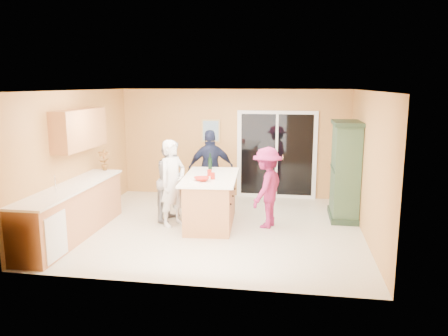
# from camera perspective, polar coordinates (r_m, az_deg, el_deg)

# --- Properties ---
(floor) EXTENTS (5.50, 5.50, 0.00)m
(floor) POSITION_cam_1_polar(r_m,az_deg,el_deg) (8.49, -1.12, -7.74)
(floor) COLOR beige
(floor) RESTS_ON ground
(ceiling) EXTENTS (5.50, 5.00, 0.10)m
(ceiling) POSITION_cam_1_polar(r_m,az_deg,el_deg) (8.05, -1.18, 10.09)
(ceiling) COLOR white
(ceiling) RESTS_ON wall_back
(wall_back) EXTENTS (5.50, 0.10, 2.60)m
(wall_back) POSITION_cam_1_polar(r_m,az_deg,el_deg) (10.61, 1.23, 3.24)
(wall_back) COLOR #E5B35E
(wall_back) RESTS_ON ground
(wall_front) EXTENTS (5.50, 0.10, 2.60)m
(wall_front) POSITION_cam_1_polar(r_m,az_deg,el_deg) (5.78, -5.52, -3.32)
(wall_front) COLOR #E5B35E
(wall_front) RESTS_ON ground
(wall_left) EXTENTS (0.10, 5.00, 2.60)m
(wall_left) POSITION_cam_1_polar(r_m,az_deg,el_deg) (9.06, -18.53, 1.36)
(wall_left) COLOR #E5B35E
(wall_left) RESTS_ON ground
(wall_right) EXTENTS (0.10, 5.00, 2.60)m
(wall_right) POSITION_cam_1_polar(r_m,az_deg,el_deg) (8.15, 18.24, 0.36)
(wall_right) COLOR #E5B35E
(wall_right) RESTS_ON ground
(left_cabinet_run) EXTENTS (0.65, 3.05, 1.24)m
(left_cabinet_run) POSITION_cam_1_polar(r_m,az_deg,el_deg) (8.20, -19.66, -5.69)
(left_cabinet_run) COLOR #BA7448
(left_cabinet_run) RESTS_ON floor
(upper_cabinets) EXTENTS (0.35, 1.60, 0.75)m
(upper_cabinets) POSITION_cam_1_polar(r_m,az_deg,el_deg) (8.73, -18.34, 4.84)
(upper_cabinets) COLOR #BA7448
(upper_cabinets) RESTS_ON wall_left
(sliding_door) EXTENTS (1.90, 0.07, 2.10)m
(sliding_door) POSITION_cam_1_polar(r_m,az_deg,el_deg) (10.52, 6.88, 1.73)
(sliding_door) COLOR silver
(sliding_door) RESTS_ON floor
(framed_picture) EXTENTS (0.46, 0.04, 0.56)m
(framed_picture) POSITION_cam_1_polar(r_m,az_deg,el_deg) (10.64, -1.72, 4.89)
(framed_picture) COLOR tan
(framed_picture) RESTS_ON wall_back
(kitchen_island) EXTENTS (1.13, 1.92, 0.97)m
(kitchen_island) POSITION_cam_1_polar(r_m,az_deg,el_deg) (8.54, -1.75, -4.44)
(kitchen_island) COLOR #BA7448
(kitchen_island) RESTS_ON floor
(green_hutch) EXTENTS (0.57, 1.09, 1.99)m
(green_hutch) POSITION_cam_1_polar(r_m,az_deg,el_deg) (9.14, 15.55, -0.49)
(green_hutch) COLOR #1F3323
(green_hutch) RESTS_ON floor
(woman_white) EXTENTS (0.66, 0.73, 1.68)m
(woman_white) POSITION_cam_1_polar(r_m,az_deg,el_deg) (8.47, -6.71, -1.98)
(woman_white) COLOR silver
(woman_white) RESTS_ON floor
(woman_grey) EXTENTS (0.74, 0.89, 1.63)m
(woman_grey) POSITION_cam_1_polar(r_m,az_deg,el_deg) (8.81, -6.81, -1.61)
(woman_grey) COLOR #A4A4A7
(woman_grey) RESTS_ON floor
(woman_navy) EXTENTS (1.09, 0.70, 1.73)m
(woman_navy) POSITION_cam_1_polar(r_m,az_deg,el_deg) (9.68, -1.72, -0.11)
(woman_navy) COLOR #181B35
(woman_navy) RESTS_ON floor
(woman_magenta) EXTENTS (0.86, 1.13, 1.55)m
(woman_magenta) POSITION_cam_1_polar(r_m,az_deg,el_deg) (8.36, 5.63, -2.56)
(woman_magenta) COLOR #9B215A
(woman_magenta) RESTS_ON floor
(serving_bowl) EXTENTS (0.36, 0.36, 0.07)m
(serving_bowl) POSITION_cam_1_polar(r_m,az_deg,el_deg) (7.99, -2.96, -1.45)
(serving_bowl) COLOR #A81E12
(serving_bowl) RESTS_ON kitchen_island
(tulip_vase) EXTENTS (0.26, 0.21, 0.44)m
(tulip_vase) POSITION_cam_1_polar(r_m,az_deg,el_deg) (9.42, -15.40, 1.01)
(tulip_vase) COLOR red
(tulip_vase) RESTS_ON left_cabinet_run
(tumbler_near) EXTENTS (0.11, 0.11, 0.12)m
(tumbler_near) POSITION_cam_1_polar(r_m,az_deg,el_deg) (8.11, -1.48, -1.05)
(tumbler_near) COLOR #A81E12
(tumbler_near) RESTS_ON kitchen_island
(tumbler_far) EXTENTS (0.09, 0.09, 0.12)m
(tumbler_far) POSITION_cam_1_polar(r_m,az_deg,el_deg) (8.41, -1.92, -0.63)
(tumbler_far) COLOR #A81E12
(tumbler_far) RESTS_ON kitchen_island
(wine_bottle) EXTENTS (0.08, 0.08, 0.35)m
(wine_bottle) POSITION_cam_1_polar(r_m,az_deg,el_deg) (9.00, -1.83, 0.62)
(wine_bottle) COLOR black
(wine_bottle) RESTS_ON kitchen_island
(white_plate) EXTENTS (0.26, 0.26, 0.01)m
(white_plate) POSITION_cam_1_polar(r_m,az_deg,el_deg) (7.95, -3.87, -1.72)
(white_plate) COLOR white
(white_plate) RESTS_ON kitchen_island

